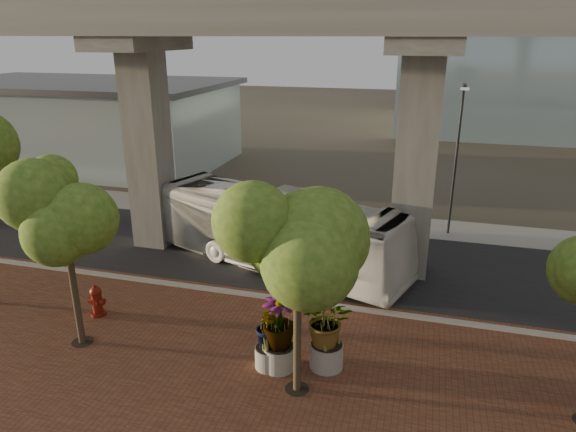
# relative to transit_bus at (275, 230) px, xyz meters

# --- Properties ---
(ground) EXTENTS (160.00, 160.00, 0.00)m
(ground) POSITION_rel_transit_bus_xyz_m (-0.34, -1.04, -1.68)
(ground) COLOR #3E3A2D
(ground) RESTS_ON ground
(brick_plaza) EXTENTS (70.00, 13.00, 0.06)m
(brick_plaza) POSITION_rel_transit_bus_xyz_m (-0.34, -9.04, -1.65)
(brick_plaza) COLOR brown
(brick_plaza) RESTS_ON ground
(asphalt_road) EXTENTS (90.00, 8.00, 0.04)m
(asphalt_road) POSITION_rel_transit_bus_xyz_m (-0.34, 0.96, -1.66)
(asphalt_road) COLOR black
(asphalt_road) RESTS_ON ground
(curb_strip) EXTENTS (70.00, 0.25, 0.16)m
(curb_strip) POSITION_rel_transit_bus_xyz_m (-0.34, -3.04, -1.60)
(curb_strip) COLOR #99978F
(curb_strip) RESTS_ON ground
(far_sidewalk) EXTENTS (90.00, 3.00, 0.06)m
(far_sidewalk) POSITION_rel_transit_bus_xyz_m (-0.34, 6.46, -1.65)
(far_sidewalk) COLOR #99978F
(far_sidewalk) RESTS_ON ground
(transit_viaduct) EXTENTS (72.00, 5.60, 12.40)m
(transit_viaduct) POSITION_rel_transit_bus_xyz_m (-0.34, 0.96, 5.61)
(transit_viaduct) COLOR gray
(transit_viaduct) RESTS_ON ground
(station_pavilion) EXTENTS (23.00, 13.00, 6.30)m
(station_pavilion) POSITION_rel_transit_bus_xyz_m (-20.34, 14.96, 1.54)
(station_pavilion) COLOR silver
(station_pavilion) RESTS_ON ground
(transit_bus) EXTENTS (12.31, 6.55, 3.36)m
(transit_bus) POSITION_rel_transit_bus_xyz_m (0.00, 0.00, 0.00)
(transit_bus) COLOR silver
(transit_bus) RESTS_ON ground
(fire_hydrant) EXTENTS (0.60, 0.54, 1.20)m
(fire_hydrant) POSITION_rel_transit_bus_xyz_m (-4.92, -5.88, -1.04)
(fire_hydrant) COLOR maroon
(fire_hydrant) RESTS_ON ground
(planter_front) EXTENTS (2.26, 2.26, 2.49)m
(planter_front) POSITION_rel_transit_bus_xyz_m (3.66, -6.68, -0.11)
(planter_front) COLOR #AAA89A
(planter_front) RESTS_ON ground
(planter_right) EXTENTS (2.38, 2.38, 2.54)m
(planter_right) POSITION_rel_transit_bus_xyz_m (2.28, -7.12, -0.08)
(planter_right) COLOR #A9A199
(planter_right) RESTS_ON ground
(planter_left) EXTENTS (1.93, 1.93, 2.12)m
(planter_left) POSITION_rel_transit_bus_xyz_m (1.98, -7.15, -0.33)
(planter_left) COLOR #A7A497
(planter_left) RESTS_ON ground
(street_tree_near_west) EXTENTS (3.34, 3.34, 6.13)m
(street_tree_near_west) POSITION_rel_transit_bus_xyz_m (-4.39, -7.54, 2.96)
(street_tree_near_west) COLOR #453927
(street_tree_near_west) RESTS_ON ground
(street_tree_near_east) EXTENTS (4.36, 4.36, 6.69)m
(street_tree_near_east) POSITION_rel_transit_bus_xyz_m (3.06, -7.95, 3.06)
(street_tree_near_east) COLOR #453927
(street_tree_near_east) RESTS_ON ground
(streetlamp_west) EXTENTS (0.45, 1.30, 8.99)m
(streetlamp_west) POSITION_rel_transit_bus_xyz_m (-11.15, 6.34, 3.56)
(streetlamp_west) COLOR #323338
(streetlamp_west) RESTS_ON ground
(streetlamp_east) EXTENTS (0.37, 1.08, 7.48)m
(streetlamp_east) POSITION_rel_transit_bus_xyz_m (7.45, 5.89, 2.69)
(streetlamp_east) COLOR #2D2E32
(streetlamp_east) RESTS_ON ground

